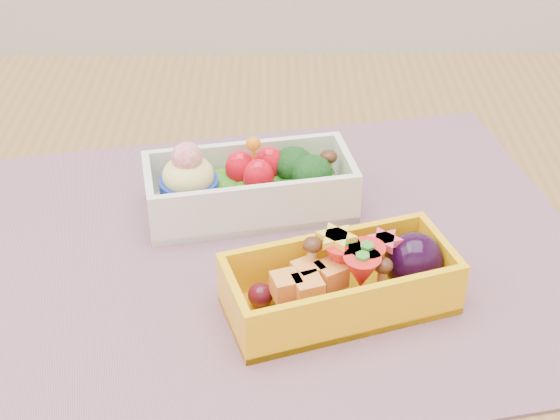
{
  "coord_description": "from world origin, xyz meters",
  "views": [
    {
      "loc": [
        -0.04,
        -0.47,
        1.13
      ],
      "look_at": [
        -0.04,
        0.03,
        0.79
      ],
      "focal_mm": 52.63,
      "sensor_mm": 36.0,
      "label": 1
    }
  ],
  "objects_px": {
    "placemat": "(270,255)",
    "bento_white": "(249,186)",
    "bento_yellow": "(345,281)",
    "table": "(332,372)"
  },
  "relations": [
    {
      "from": "bento_white",
      "to": "placemat",
      "type": "bearing_deg",
      "value": -84.81
    },
    {
      "from": "placemat",
      "to": "bento_yellow",
      "type": "xyz_separation_m",
      "value": [
        0.05,
        -0.06,
        0.02
      ]
    },
    {
      "from": "placemat",
      "to": "bento_yellow",
      "type": "bearing_deg",
      "value": -48.97
    },
    {
      "from": "placemat",
      "to": "bento_white",
      "type": "xyz_separation_m",
      "value": [
        -0.02,
        0.06,
        0.02
      ]
    },
    {
      "from": "bento_white",
      "to": "bento_yellow",
      "type": "xyz_separation_m",
      "value": [
        0.07,
        -0.12,
        -0.0
      ]
    },
    {
      "from": "table",
      "to": "bento_yellow",
      "type": "distance_m",
      "value": 0.13
    },
    {
      "from": "placemat",
      "to": "bento_white",
      "type": "relative_size",
      "value": 2.73
    },
    {
      "from": "bento_white",
      "to": "bento_yellow",
      "type": "height_order",
      "value": "bento_white"
    },
    {
      "from": "table",
      "to": "placemat",
      "type": "distance_m",
      "value": 0.11
    },
    {
      "from": "table",
      "to": "bento_yellow",
      "type": "bearing_deg",
      "value": -85.34
    }
  ]
}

